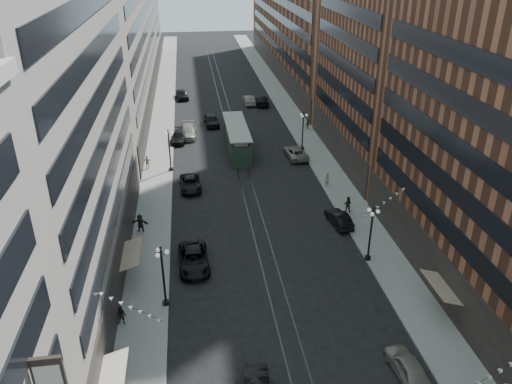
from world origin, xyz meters
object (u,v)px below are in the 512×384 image
car_2 (194,259)px  car_14 (248,100)px  pedestrian_6 (147,162)px  car_extra_0 (179,137)px  car_9 (182,94)px  pedestrian_2 (121,316)px  car_12 (262,100)px  pedestrian_7 (348,204)px  lamppost_se_far (371,232)px  lamppost_sw_far (163,274)px  car_11 (295,153)px  car_8 (188,131)px  car_13 (211,120)px  lamppost_sw_mid (169,149)px  streetcar (237,139)px  pedestrian_5 (140,223)px  pedestrian_8 (327,179)px  car_7 (190,184)px  car_10 (339,218)px  pedestrian_9 (308,124)px  car_4 (408,366)px  lamppost_se_mid (303,129)px

car_2 → car_14: size_ratio=1.16×
pedestrian_6 → car_extra_0: (4.00, 9.82, -0.28)m
car_9 → pedestrian_2: bearing=-102.1°
car_12 → pedestrian_6: bearing=60.3°
pedestrian_7 → pedestrian_2: bearing=57.9°
lamppost_se_far → car_extra_0: size_ratio=1.07×
lamppost_sw_far → car_9: lamppost_sw_far is taller
car_11 → car_14: bearing=-86.7°
car_8 → car_13: bearing=52.6°
lamppost_sw_mid → car_14: 31.68m
streetcar → pedestrian_5: 24.42m
car_12 → pedestrian_8: size_ratio=3.07×
lamppost_se_far → pedestrian_2: size_ratio=3.34×
lamppost_sw_far → car_7: bearing=83.6°
lamppost_sw_mid → car_7: lamppost_sw_mid is taller
car_10 → pedestrian_9: 29.67m
car_4 → car_14: car_14 is taller
pedestrian_6 → car_extra_0: 10.61m
car_2 → car_14: bearing=75.3°
lamppost_se_mid → car_13: 17.62m
pedestrian_8 → pedestrian_9: pedestrian_8 is taller
streetcar → car_10: size_ratio=3.00×
car_8 → pedestrian_5: 28.27m
car_7 → streetcar: bearing=56.9°
car_2 → pedestrian_2: pedestrian_2 is taller
lamppost_se_far → car_12: size_ratio=0.98×
car_7 → car_9: (-0.81, 39.38, 0.14)m
pedestrian_9 → pedestrian_2: bearing=-108.3°
car_8 → car_11: size_ratio=1.09×
lamppost_se_mid → streetcar: 9.39m
lamppost_se_far → car_13: bearing=106.7°
lamppost_se_mid → car_8: size_ratio=0.93×
pedestrian_2 → car_4: bearing=-10.8°
car_12 → car_10: bearing=97.6°
car_8 → car_10: car_8 is taller
car_4 → car_13: bearing=-83.3°
car_14 → lamppost_se_far: bearing=92.1°
lamppost_se_mid → car_14: size_ratio=1.12×
car_2 → car_13: size_ratio=1.10×
car_11 → pedestrian_7: (2.37, -16.14, 0.29)m
car_11 → car_14: car_14 is taller
pedestrian_6 → pedestrian_5: bearing=90.8°
car_14 → pedestrian_8: size_ratio=2.71×
car_2 → car_7: (0.00, 16.21, -0.08)m
lamppost_sw_far → car_14: size_ratio=1.12×
car_13 → pedestrian_6: (-9.22, -16.54, 0.13)m
pedestrian_5 → pedestrian_9: 37.06m
car_7 → pedestrian_8: pedestrian_8 is taller
car_7 → car_12: (13.64, 33.48, 0.10)m
lamppost_sw_mid → pedestrian_2: bearing=-96.4°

